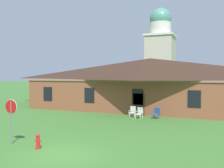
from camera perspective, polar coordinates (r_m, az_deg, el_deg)
ground_plane at (r=13.12m, az=-11.09°, el=-15.22°), size 200.00×200.00×0.00m
brick_building at (r=29.17m, az=8.55°, el=0.20°), size 26.75×10.40×5.72m
dome_tower at (r=47.81m, az=10.72°, el=6.57°), size 5.18×5.18×16.82m
stop_sign at (r=15.44m, az=-21.58°, el=-5.89°), size 0.81×0.07×2.51m
lawn_chair_by_porch at (r=23.75m, az=4.63°, el=-6.08°), size 0.67×0.71×0.96m
lawn_chair_near_door at (r=22.94m, az=6.15°, el=-6.38°), size 0.70×0.74×0.96m
lawn_chair_left_end at (r=23.10m, az=9.89°, el=-6.34°), size 0.69×0.72×0.96m
fire_hydrant at (r=14.29m, az=-16.19°, el=-12.24°), size 0.36×0.28×0.79m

